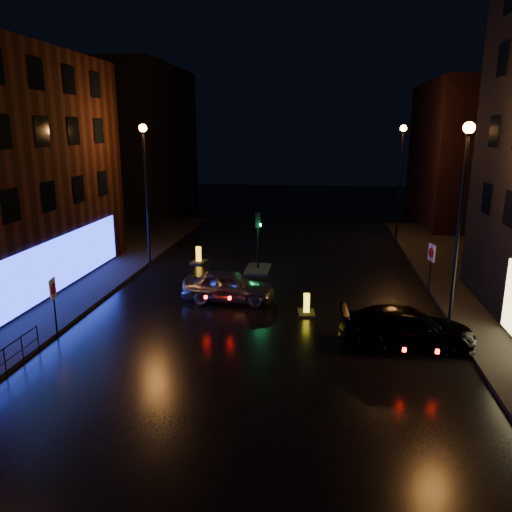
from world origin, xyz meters
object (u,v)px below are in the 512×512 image
at_px(silver_hatchback, 229,286).
at_px(bollard_far, 199,259).
at_px(bollard_near, 306,309).
at_px(road_sign_right, 431,257).
at_px(road_sign_left, 53,294).
at_px(dark_sedan, 407,328).
at_px(traffic_signal, 258,262).

relative_size(silver_hatchback, bollard_far, 3.41).
bearing_deg(bollard_near, road_sign_right, 23.15).
relative_size(silver_hatchback, road_sign_left, 1.79).
bearing_deg(silver_hatchback, bollard_near, -106.77).
bearing_deg(road_sign_left, dark_sedan, -6.85).
bearing_deg(road_sign_right, traffic_signal, -35.68).
bearing_deg(bollard_near, traffic_signal, 106.70).
xyz_separation_m(bollard_near, road_sign_right, (6.01, 3.57, 1.73)).
relative_size(traffic_signal, dark_sedan, 0.67).
height_order(silver_hatchback, road_sign_left, road_sign_left).
bearing_deg(bollard_far, road_sign_left, -93.08).
relative_size(traffic_signal, road_sign_left, 1.40).
bearing_deg(traffic_signal, road_sign_left, -121.77).
bearing_deg(traffic_signal, dark_sedan, -54.38).
height_order(bollard_near, road_sign_right, road_sign_right).
bearing_deg(silver_hatchback, traffic_signal, -5.25).
bearing_deg(traffic_signal, road_sign_right, -19.81).
bearing_deg(road_sign_left, road_sign_right, 14.29).
xyz_separation_m(traffic_signal, bollard_far, (-3.87, 1.18, -0.28)).
xyz_separation_m(silver_hatchback, road_sign_left, (-6.00, -5.25, 1.09)).
height_order(bollard_near, bollard_far, bollard_far).
bearing_deg(road_sign_left, bollard_far, 65.52).
distance_m(silver_hatchback, bollard_far, 7.47).
bearing_deg(bollard_far, bollard_near, -38.91).
xyz_separation_m(dark_sedan, road_sign_left, (-13.69, -1.05, 1.10)).
xyz_separation_m(silver_hatchback, dark_sedan, (7.70, -4.20, -0.01)).
bearing_deg(dark_sedan, silver_hatchback, 59.55).
relative_size(bollard_far, road_sign_left, 0.53).
bearing_deg(traffic_signal, bollard_near, -65.73).
height_order(silver_hatchback, road_sign_right, road_sign_right).
height_order(traffic_signal, bollard_far, traffic_signal).
relative_size(bollard_far, road_sign_right, 0.50).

